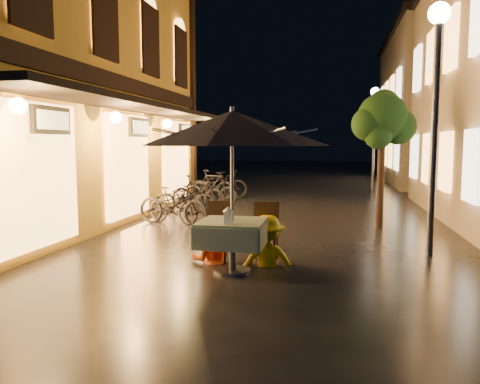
% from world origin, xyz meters
% --- Properties ---
extents(ground, '(90.00, 90.00, 0.00)m').
position_xyz_m(ground, '(0.00, 0.00, 0.00)').
color(ground, black).
rests_on(ground, ground).
extents(west_building, '(5.90, 11.40, 7.40)m').
position_xyz_m(west_building, '(-5.72, 4.00, 3.71)').
color(west_building, gold).
rests_on(west_building, ground).
extents(east_building_far, '(7.30, 10.30, 7.30)m').
position_xyz_m(east_building_far, '(7.49, 18.00, 3.66)').
color(east_building_far, '#B2A68F').
rests_on(east_building_far, ground).
extents(street_tree, '(1.43, 1.20, 3.15)m').
position_xyz_m(street_tree, '(2.41, 4.51, 2.42)').
color(street_tree, black).
rests_on(street_tree, ground).
extents(streetlamp_near, '(0.36, 0.36, 4.23)m').
position_xyz_m(streetlamp_near, '(3.00, 2.00, 2.92)').
color(streetlamp_near, '#59595E').
rests_on(streetlamp_near, ground).
extents(streetlamp_far, '(0.36, 0.36, 4.23)m').
position_xyz_m(streetlamp_far, '(3.00, 14.00, 2.92)').
color(streetlamp_far, '#59595E').
rests_on(streetlamp_far, ground).
extents(cafe_table, '(0.99, 0.99, 0.78)m').
position_xyz_m(cafe_table, '(-0.12, 0.33, 0.59)').
color(cafe_table, '#59595E').
rests_on(cafe_table, ground).
extents(patio_umbrella, '(2.83, 2.83, 2.46)m').
position_xyz_m(patio_umbrella, '(-0.12, 0.33, 2.15)').
color(patio_umbrella, '#59595E').
rests_on(patio_umbrella, ground).
extents(cafe_chair_left, '(0.42, 0.42, 0.97)m').
position_xyz_m(cafe_chair_left, '(-0.52, 1.07, 0.54)').
color(cafe_chair_left, black).
rests_on(cafe_chair_left, ground).
extents(cafe_chair_right, '(0.42, 0.42, 0.97)m').
position_xyz_m(cafe_chair_right, '(0.28, 1.07, 0.54)').
color(cafe_chair_right, black).
rests_on(cafe_chair_right, ground).
extents(table_lantern, '(0.16, 0.16, 0.25)m').
position_xyz_m(table_lantern, '(-0.12, 0.06, 0.92)').
color(table_lantern, white).
rests_on(table_lantern, cafe_table).
extents(person_orange, '(0.80, 0.69, 1.44)m').
position_xyz_m(person_orange, '(-0.59, 0.91, 0.72)').
color(person_orange, '#E6541B').
rests_on(person_orange, ground).
extents(person_yellow, '(1.11, 0.81, 1.55)m').
position_xyz_m(person_yellow, '(0.33, 0.86, 0.77)').
color(person_yellow, '#FDC700').
rests_on(person_yellow, ground).
extents(bicycle_0, '(1.97, 1.06, 0.99)m').
position_xyz_m(bicycle_0, '(-2.34, 4.04, 0.49)').
color(bicycle_0, black).
rests_on(bicycle_0, ground).
extents(bicycle_1, '(1.52, 0.89, 0.88)m').
position_xyz_m(bicycle_1, '(-2.41, 4.22, 0.44)').
color(bicycle_1, black).
rests_on(bicycle_1, ground).
extents(bicycle_2, '(1.73, 0.71, 0.89)m').
position_xyz_m(bicycle_2, '(-2.59, 5.72, 0.44)').
color(bicycle_2, black).
rests_on(bicycle_2, ground).
extents(bicycle_3, '(1.78, 0.81, 1.03)m').
position_xyz_m(bicycle_3, '(-2.41, 6.35, 0.52)').
color(bicycle_3, black).
rests_on(bicycle_3, ground).
extents(bicycle_4, '(1.87, 0.97, 0.94)m').
position_xyz_m(bicycle_4, '(-2.38, 7.69, 0.47)').
color(bicycle_4, black).
rests_on(bicycle_4, ground).
extents(bicycle_5, '(1.75, 0.96, 1.01)m').
position_xyz_m(bicycle_5, '(-2.73, 9.18, 0.51)').
color(bicycle_5, black).
rests_on(bicycle_5, ground).
extents(bicycle_6, '(2.02, 1.40, 1.01)m').
position_xyz_m(bicycle_6, '(-2.51, 9.40, 0.50)').
color(bicycle_6, black).
rests_on(bicycle_6, ground).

